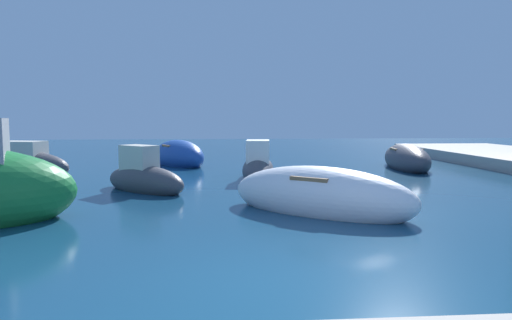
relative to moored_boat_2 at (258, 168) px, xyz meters
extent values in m
plane|color=navy|center=(-0.47, -10.19, -0.37)|extent=(80.00, 80.00, 0.00)
ellipsoid|color=#3F3F47|center=(0.00, 0.04, -0.10)|extent=(1.44, 3.68, 0.99)
cube|color=white|center=(-0.02, -0.24, 0.58)|extent=(0.88, 1.20, 0.78)
ellipsoid|color=#3F3F47|center=(-8.69, 1.03, -0.03)|extent=(4.46, 2.37, 1.26)
cube|color=beige|center=(-8.36, 0.95, 0.63)|extent=(1.72, 1.24, 0.56)
ellipsoid|color=white|center=(0.91, -5.83, -0.01)|extent=(4.36, 3.87, 1.34)
cube|color=brown|center=(0.91, -5.83, 0.43)|extent=(1.42, 1.47, 0.08)
ellipsoid|color=#3F3F47|center=(6.47, 2.70, -0.01)|extent=(2.10, 4.85, 1.32)
cube|color=brown|center=(6.47, 2.70, 0.42)|extent=(1.29, 1.09, 0.08)
ellipsoid|color=#1E479E|center=(-3.19, 4.80, 0.02)|extent=(3.30, 4.14, 1.45)
cube|color=brown|center=(-3.19, 4.80, 0.50)|extent=(1.50, 1.31, 0.08)
ellipsoid|color=#3F3F47|center=(-3.48, -2.47, -0.11)|extent=(3.00, 2.88, 0.95)
cube|color=beige|center=(-3.67, -2.30, 0.55)|extent=(1.24, 1.21, 0.77)
camera|label=1|loc=(-1.26, -15.59, 1.72)|focal=31.63mm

